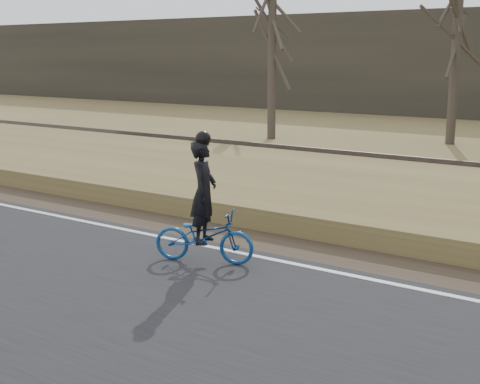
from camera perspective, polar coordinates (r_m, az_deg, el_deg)
The scene contains 3 objects.
cyclist at distance 11.29m, azimuth -3.09°, elevation -2.46°, with size 1.83×1.17×2.25m.
bare_tree_far_left at distance 28.35m, azimuth 2.76°, elevation 12.30°, with size 0.36×0.36×7.70m, color #473E34.
bare_tree_left at distance 27.92m, azimuth 17.95°, elevation 11.74°, with size 0.36×0.36×7.67m, color #473E34.
Camera 1 is at (1.21, -9.21, 3.55)m, focal length 50.00 mm.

